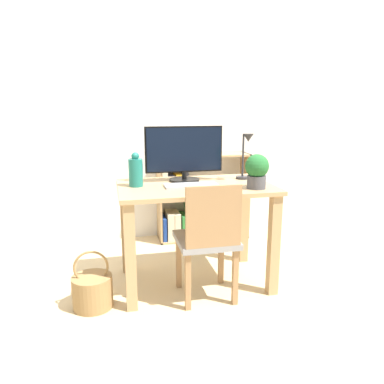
# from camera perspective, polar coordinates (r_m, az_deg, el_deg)

# --- Properties ---
(ground_plane) EXTENTS (10.00, 10.00, 0.00)m
(ground_plane) POSITION_cam_1_polar(r_m,az_deg,el_deg) (2.96, 0.44, -13.43)
(ground_plane) COLOR #CCB284
(wall_back) EXTENTS (8.00, 0.05, 2.60)m
(wall_back) POSITION_cam_1_polar(r_m,az_deg,el_deg) (3.76, -3.54, 12.73)
(wall_back) COLOR silver
(wall_back) RESTS_ON ground_plane
(desk) EXTENTS (1.10, 0.71, 0.76)m
(desk) POSITION_cam_1_polar(r_m,az_deg,el_deg) (2.74, 0.46, -2.14)
(desk) COLOR tan
(desk) RESTS_ON ground_plane
(monitor) EXTENTS (0.59, 0.23, 0.41)m
(monitor) POSITION_cam_1_polar(r_m,az_deg,el_deg) (2.81, -1.21, 6.09)
(monitor) COLOR black
(monitor) RESTS_ON desk
(keyboard) EXTENTS (0.38, 0.15, 0.02)m
(keyboard) POSITION_cam_1_polar(r_m,az_deg,el_deg) (2.65, -0.12, 1.03)
(keyboard) COLOR #B2B2B7
(keyboard) RESTS_ON desk
(vase) EXTENTS (0.10, 0.10, 0.24)m
(vase) POSITION_cam_1_polar(r_m,az_deg,el_deg) (2.67, -8.57, 3.12)
(vase) COLOR #1E7266
(vase) RESTS_ON desk
(desk_lamp) EXTENTS (0.10, 0.19, 0.36)m
(desk_lamp) POSITION_cam_1_polar(r_m,az_deg,el_deg) (2.87, 8.20, 6.06)
(desk_lamp) COLOR #2D2D33
(desk_lamp) RESTS_ON desk
(potted_plant) EXTENTS (0.16, 0.16, 0.24)m
(potted_plant) POSITION_cam_1_polar(r_m,az_deg,el_deg) (2.60, 9.85, 3.30)
(potted_plant) COLOR #4C4C51
(potted_plant) RESTS_ON desk
(chair) EXTENTS (0.40, 0.40, 0.84)m
(chair) POSITION_cam_1_polar(r_m,az_deg,el_deg) (2.53, 2.50, -6.92)
(chair) COLOR gray
(chair) RESTS_ON ground_plane
(bookshelf) EXTENTS (0.90, 0.28, 0.86)m
(bookshelf) POSITION_cam_1_polar(r_m,az_deg,el_deg) (3.73, -0.80, -1.48)
(bookshelf) COLOR tan
(bookshelf) RESTS_ON ground_plane
(basket) EXTENTS (0.27, 0.27, 0.40)m
(basket) POSITION_cam_1_polar(r_m,az_deg,el_deg) (2.66, -14.93, -14.28)
(basket) COLOR #997547
(basket) RESTS_ON ground_plane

